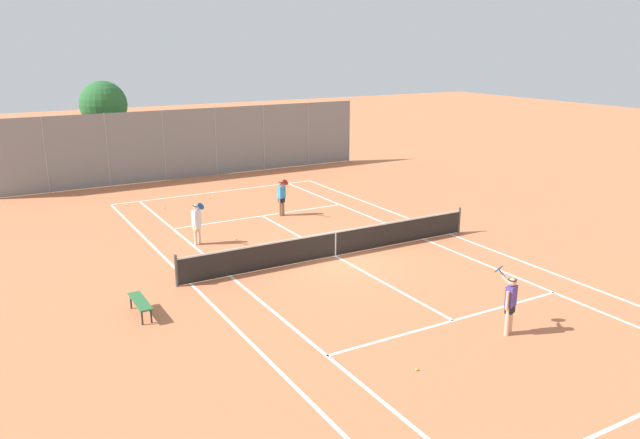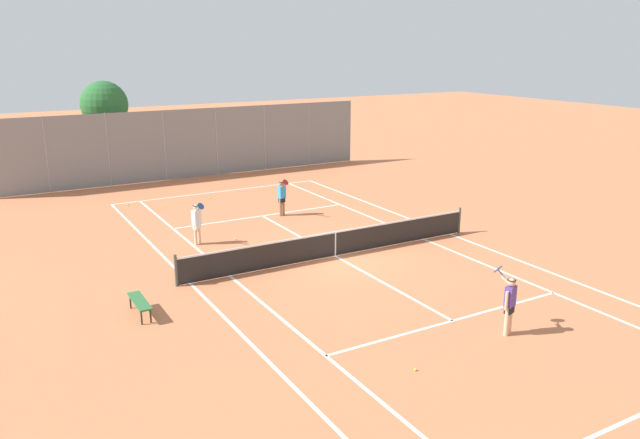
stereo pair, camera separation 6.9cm
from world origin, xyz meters
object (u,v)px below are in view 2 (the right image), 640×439
player_near_side (509,302)px  loose_tennis_ball_3 (235,239)px  loose_tennis_ball_1 (164,207)px  player_far_left (197,221)px  loose_tennis_ball_0 (210,198)px  loose_tennis_ball_4 (415,370)px  tennis_net (335,243)px  player_far_right (282,196)px  courtside_bench (140,302)px  tree_behind_left (106,106)px  loose_tennis_ball_2 (128,205)px

player_near_side → loose_tennis_ball_3: size_ratio=26.88×
loose_tennis_ball_1 → loose_tennis_ball_3: same height
player_far_left → loose_tennis_ball_0: bearing=66.6°
loose_tennis_ball_0 → loose_tennis_ball_4: 18.89m
tennis_net → player_far_right: player_far_right is taller
loose_tennis_ball_4 → courtside_bench: 8.08m
loose_tennis_ball_3 → tree_behind_left: size_ratio=0.01×
courtside_bench → loose_tennis_ball_4: bearing=-52.8°
loose_tennis_ball_3 → tree_behind_left: (-1.73, 14.43, 4.11)m
loose_tennis_ball_4 → player_far_right: bearing=76.2°
player_far_right → tree_behind_left: size_ratio=0.32×
player_far_right → loose_tennis_ball_3: 4.12m
player_far_right → loose_tennis_ball_1: size_ratio=26.88×
tennis_net → loose_tennis_ball_2: bearing=113.3°
tennis_net → loose_tennis_ball_4: 8.53m
player_near_side → player_far_left: same height
tennis_net → player_far_right: bearing=82.3°
loose_tennis_ball_3 → player_near_side: bearing=-74.6°
loose_tennis_ball_3 → courtside_bench: (-5.09, -5.31, 0.38)m
player_far_left → loose_tennis_ball_4: player_far_left is taller
player_near_side → player_far_left: size_ratio=1.00×
loose_tennis_ball_3 → loose_tennis_ball_4: bearing=-91.0°
player_near_side → loose_tennis_ball_0: size_ratio=26.88×
courtside_bench → loose_tennis_ball_2: bearing=78.4°
tennis_net → loose_tennis_ball_2: 12.32m
player_far_left → loose_tennis_ball_1: (0.45, 6.11, -0.89)m
player_far_left → loose_tennis_ball_1: player_far_left is taller
tennis_net → loose_tennis_ball_0: size_ratio=181.82×
player_far_left → loose_tennis_ball_2: size_ratio=26.88×
tennis_net → loose_tennis_ball_4: tennis_net is taller
courtside_bench → tree_behind_left: bearing=80.3°
loose_tennis_ball_3 → loose_tennis_ball_1: bearing=99.2°
player_far_left → loose_tennis_ball_4: (1.26, -11.94, -0.89)m
tennis_net → player_near_side: size_ratio=6.76×
loose_tennis_ball_1 → loose_tennis_ball_4: 18.07m
loose_tennis_ball_3 → player_far_right: bearing=36.0°
loose_tennis_ball_1 → courtside_bench: (-4.07, -11.63, 0.38)m
loose_tennis_ball_1 → courtside_bench: bearing=-109.3°
player_far_right → courtside_bench: player_far_right is taller
tennis_net → player_near_side: 7.80m
tennis_net → loose_tennis_ball_1: 10.55m
loose_tennis_ball_2 → tree_behind_left: bearing=84.2°
player_near_side → player_far_left: bearing=111.7°
tree_behind_left → player_near_side: bearing=-79.3°
loose_tennis_ball_3 → tree_behind_left: tree_behind_left is taller
loose_tennis_ball_0 → courtside_bench: size_ratio=0.04×
player_far_right → loose_tennis_ball_0: 5.10m
player_far_right → loose_tennis_ball_0: (-1.75, 4.71, -0.89)m
loose_tennis_ball_1 → loose_tennis_ball_3: size_ratio=1.00×
tennis_net → player_near_side: (0.70, -7.75, 0.42)m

